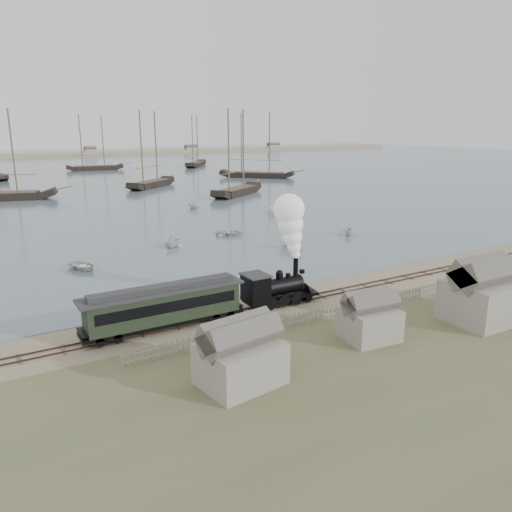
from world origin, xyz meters
TOP-DOWN VIEW (x-y plane):
  - ground at (0.00, 0.00)m, footprint 600.00×600.00m
  - harbor_water at (0.00, 170.00)m, footprint 600.00×336.00m
  - rail_track at (0.00, -2.00)m, footprint 120.00×1.80m
  - picket_fence_west at (-6.50, -7.00)m, footprint 19.00×0.10m
  - picket_fence_east at (12.50, -7.50)m, footprint 15.00×0.10m
  - shed_left at (-10.00, -13.00)m, footprint 5.00×4.00m
  - shed_mid at (2.00, -12.00)m, footprint 4.00×3.50m
  - shed_right at (13.00, -14.00)m, footprint 6.00×5.00m
  - far_spit at (0.00, 250.00)m, footprint 500.00×20.00m
  - locomotive at (1.18, -2.00)m, footprint 7.95×2.97m
  - passenger_coach at (-11.03, -2.00)m, footprint 13.53×2.61m
  - beached_dinghy at (1.86, 1.03)m, footprint 4.72×5.34m
  - rowboat_0 at (-13.16, 19.26)m, footprint 4.96×4.34m
  - rowboat_1 at (-0.09, 24.20)m, footprint 4.19×4.31m
  - rowboat_2 at (13.22, 15.20)m, footprint 3.72×3.34m
  - rowboat_3 at (10.07, 26.94)m, footprint 4.88×5.19m
  - rowboat_4 at (25.71, 17.92)m, footprint 4.22×4.16m
  - rowboat_5 at (25.68, 39.55)m, footprint 3.44×3.38m
  - rowboat_7 at (15.22, 52.44)m, footprint 3.72×3.44m
  - schooner_3 at (20.03, 91.09)m, footprint 17.34×15.66m
  - schooner_4 at (32.60, 65.98)m, footprint 18.61×14.77m
  - schooner_5 at (57.33, 98.66)m, footprint 20.72×20.42m
  - schooner_8 at (19.39, 151.55)m, footprint 20.42×6.97m
  - schooner_9 at (58.63, 148.98)m, footprint 15.68×18.14m

SIDE VIEW (x-z plane):
  - ground at x=0.00m, z-range 0.00..0.00m
  - picket_fence_west at x=-6.50m, z-range -0.60..0.60m
  - picket_fence_east at x=12.50m, z-range -0.60..0.60m
  - shed_left at x=-10.00m, z-range -2.05..2.05m
  - shed_mid at x=2.00m, z-range -1.80..1.80m
  - shed_right at x=13.00m, z-range -2.55..2.55m
  - far_spit at x=0.00m, z-range -0.90..0.90m
  - harbor_water at x=0.00m, z-range 0.00..0.06m
  - rail_track at x=0.00m, z-range -0.04..0.12m
  - beached_dinghy at x=1.86m, z-range 0.00..0.92m
  - rowboat_0 at x=-13.16m, z-range 0.06..0.92m
  - rowboat_3 at x=10.07m, z-range 0.06..0.93m
  - rowboat_5 at x=25.68m, z-range 0.06..1.41m
  - rowboat_2 at x=13.22m, z-range 0.06..1.47m
  - rowboat_7 at x=15.22m, z-range 0.06..1.69m
  - rowboat_4 at x=25.71m, z-range 0.06..1.74m
  - rowboat_1 at x=-0.09m, z-range 0.06..1.79m
  - passenger_coach at x=-11.03m, z-range 0.44..3.73m
  - locomotive at x=1.18m, z-range -0.39..9.51m
  - schooner_3 at x=20.03m, z-range 0.06..20.06m
  - schooner_4 at x=32.60m, z-range 0.06..20.06m
  - schooner_5 at x=57.33m, z-range 0.06..20.06m
  - schooner_8 at x=19.39m, z-range 0.06..20.06m
  - schooner_9 at x=58.63m, z-range 0.06..20.06m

